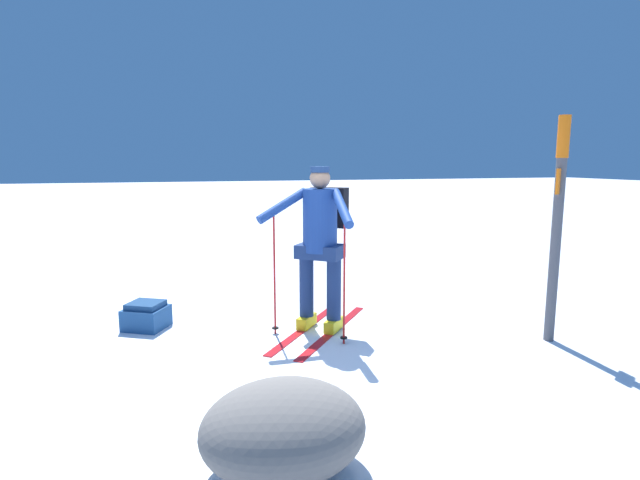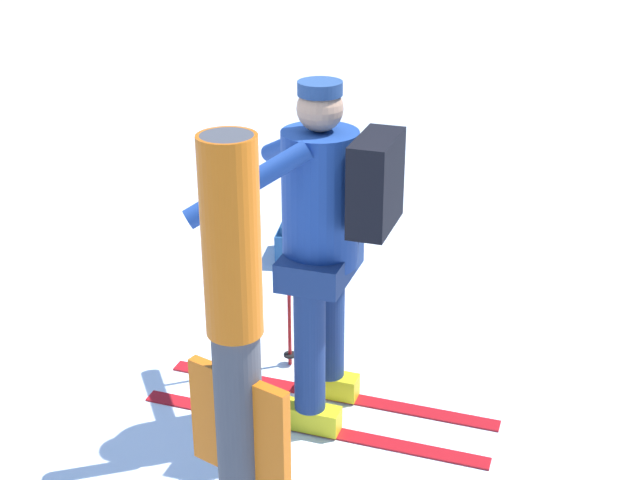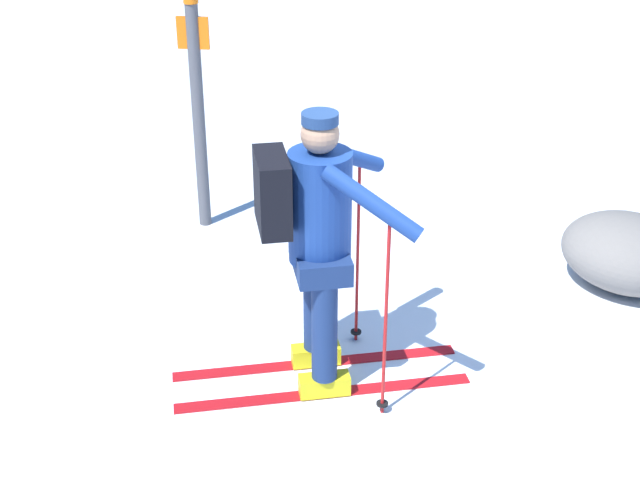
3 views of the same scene
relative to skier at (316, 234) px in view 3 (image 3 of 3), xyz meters
name	(u,v)px [view 3 (image 3 of 3)]	position (x,y,z in m)	size (l,w,h in m)	color
ground_plane	(437,344)	(-0.34, -0.79, -1.00)	(80.00, 80.00, 0.00)	white
skier	(316,234)	(0.00, 0.00, 0.00)	(1.43, 1.63, 1.70)	red
trail_marker	(195,71)	(2.07, -0.98, 0.28)	(0.21, 0.16, 2.18)	#4C4C51
rock_boulder	(628,253)	(-0.92, -2.30, -0.74)	(0.95, 0.81, 0.52)	slate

